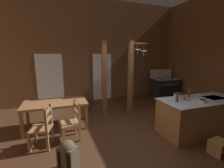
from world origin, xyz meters
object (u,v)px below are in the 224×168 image
(backpack, at_px, (68,155))
(bottle_tall_on_counter, at_px, (177,98))
(dining_table, at_px, (55,105))
(mixing_bowl_on_counter, at_px, (202,101))
(stockpot_on_counter, at_px, (179,96))
(step_stool, at_px, (219,146))
(kitchen_island, at_px, (199,116))
(stove_range, at_px, (164,88))
(ladderback_chair_near_window, at_px, (72,122))
(ladderback_chair_by_post, at_px, (43,128))
(bottle_short_on_counter, at_px, (189,92))

(backpack, xyz_separation_m, bottle_tall_on_counter, (2.63, 0.29, 0.69))
(dining_table, distance_m, mixing_bowl_on_counter, 3.83)
(dining_table, height_order, stockpot_on_counter, stockpot_on_counter)
(dining_table, height_order, bottle_tall_on_counter, bottle_tall_on_counter)
(step_stool, height_order, backpack, backpack)
(step_stool, distance_m, bottle_tall_on_counter, 1.27)
(step_stool, bearing_deg, dining_table, 141.20)
(kitchen_island, height_order, dining_table, kitchen_island)
(kitchen_island, height_order, bottle_tall_on_counter, bottle_tall_on_counter)
(backpack, distance_m, bottle_tall_on_counter, 2.73)
(stove_range, xyz_separation_m, step_stool, (-1.76, -3.91, -0.30))
(stove_range, xyz_separation_m, ladderback_chair_near_window, (-4.54, -2.23, -0.03))
(step_stool, height_order, ladderback_chair_near_window, ladderback_chair_near_window)
(kitchen_island, distance_m, mixing_bowl_on_counter, 0.56)
(ladderback_chair_by_post, bearing_deg, bottle_tall_on_counter, -12.73)
(ladderback_chair_by_post, relative_size, bottle_tall_on_counter, 3.68)
(dining_table, bearing_deg, ladderback_chair_near_window, -67.43)
(kitchen_island, bearing_deg, stockpot_on_counter, 156.66)
(kitchen_island, height_order, ladderback_chair_near_window, ladderback_chair_near_window)
(step_stool, height_order, bottle_short_on_counter, bottle_short_on_counter)
(stockpot_on_counter, height_order, mixing_bowl_on_counter, stockpot_on_counter)
(bottle_short_on_counter, bearing_deg, stove_range, 62.24)
(backpack, bearing_deg, stove_range, 34.99)
(step_stool, distance_m, dining_table, 4.03)
(dining_table, relative_size, bottle_tall_on_counter, 6.68)
(dining_table, relative_size, ladderback_chair_near_window, 1.81)
(ladderback_chair_by_post, bearing_deg, stockpot_on_counter, -8.54)
(mixing_bowl_on_counter, bearing_deg, kitchen_island, 46.59)
(stove_range, height_order, bottle_tall_on_counter, stove_range)
(dining_table, xyz_separation_m, backpack, (0.14, -1.91, -0.34))
(ladderback_chair_near_window, bearing_deg, bottle_short_on_counter, -9.64)
(stove_range, relative_size, bottle_short_on_counter, 4.17)
(ladderback_chair_near_window, relative_size, mixing_bowl_on_counter, 5.36)
(step_stool, xyz_separation_m, bottle_tall_on_counter, (-0.35, 0.89, 0.83))
(dining_table, height_order, backpack, dining_table)
(ladderback_chair_near_window, xyz_separation_m, ladderback_chair_by_post, (-0.64, -0.10, 0.00))
(step_stool, distance_m, stockpot_on_counter, 1.35)
(kitchen_island, bearing_deg, backpack, -175.46)
(dining_table, xyz_separation_m, bottle_short_on_counter, (3.43, -1.35, 0.38))
(step_stool, xyz_separation_m, dining_table, (-3.12, 2.51, 0.47))
(step_stool, relative_size, backpack, 0.65)
(stockpot_on_counter, height_order, bottle_short_on_counter, bottle_short_on_counter)
(stove_range, bearing_deg, kitchen_island, -113.78)
(bottle_short_on_counter, bearing_deg, stockpot_on_counter, -169.73)
(step_stool, xyz_separation_m, ladderback_chair_by_post, (-3.41, 1.59, 0.27))
(stove_range, relative_size, mixing_bowl_on_counter, 7.45)
(ladderback_chair_near_window, xyz_separation_m, backpack, (-0.20, -1.08, -0.14))
(backpack, height_order, stockpot_on_counter, stockpot_on_counter)
(ladderback_chair_by_post, relative_size, mixing_bowl_on_counter, 5.36)
(bottle_short_on_counter, bearing_deg, ladderback_chair_by_post, 173.45)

